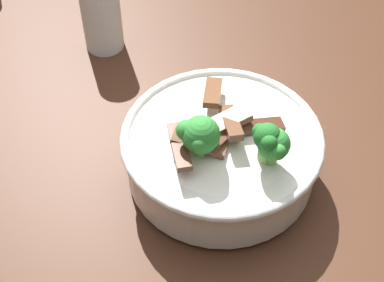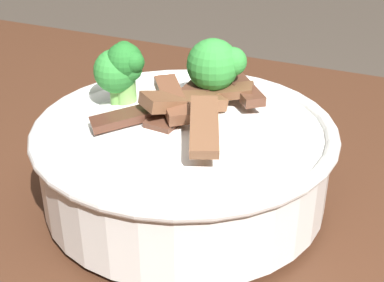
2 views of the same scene
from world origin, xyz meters
The scene contains 3 objects.
dining_table centered at (0.00, 0.00, 0.71)m, with size 1.59×0.98×0.81m.
rice_bowl centered at (-0.12, 0.09, 0.86)m, with size 0.26×0.26×0.14m.
drinking_glass centered at (0.18, -0.06, 0.86)m, with size 0.06×0.06×0.12m.
Camera 1 is at (-0.33, 0.54, 1.42)m, focal length 53.86 mm.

